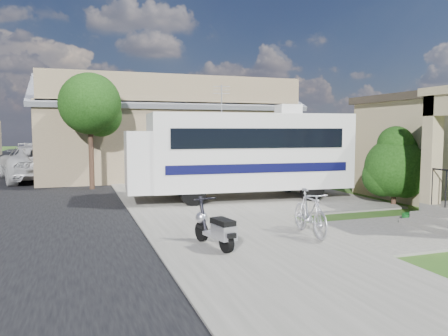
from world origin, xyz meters
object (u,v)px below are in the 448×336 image
object	(u,v)px
scooter	(216,229)
bicycle	(310,215)
motorhome	(241,152)
pickup_truck	(35,162)
shrub	(395,165)
garden_hose	(410,218)
van	(39,156)

from	to	relation	value
scooter	bicycle	distance (m)	2.27
motorhome	bicycle	distance (m)	5.54
motorhome	pickup_truck	xyz separation A→B (m)	(-7.08, 8.58, -0.80)
shrub	garden_hose	xyz separation A→B (m)	(-1.32, -2.18, -1.18)
garden_hose	motorhome	bearing A→B (deg)	120.75
scooter	pickup_truck	xyz separation A→B (m)	(-4.36, 14.29, 0.40)
shrub	bicycle	bearing A→B (deg)	-148.61
bicycle	shrub	bearing A→B (deg)	36.71
motorhome	shrub	xyz separation A→B (m)	(4.16, -2.58, -0.36)
motorhome	scooter	size ratio (longest dim) A/B	5.31
motorhome	bicycle	world-z (taller)	motorhome
motorhome	scooter	distance (m)	6.44
van	garden_hose	bearing A→B (deg)	-73.69
motorhome	shrub	bearing A→B (deg)	-27.78
motorhome	pickup_truck	bearing A→B (deg)	133.55
bicycle	motorhome	bearing A→B (deg)	90.35
pickup_truck	garden_hose	bearing A→B (deg)	115.03
bicycle	scooter	bearing A→B (deg)	-166.84
pickup_truck	van	distance (m)	6.13
shrub	scooter	xyz separation A→B (m)	(-6.88, -3.13, -0.84)
scooter	pickup_truck	size ratio (longest dim) A/B	0.24
pickup_truck	garden_hose	world-z (taller)	pickup_truck
shrub	van	size ratio (longest dim) A/B	0.46
motorhome	van	xyz separation A→B (m)	(-7.29, 14.70, -0.84)
motorhome	garden_hose	distance (m)	5.75
scooter	van	size ratio (longest dim) A/B	0.26
scooter	van	distance (m)	20.92
scooter	garden_hose	bearing A→B (deg)	-2.21
scooter	pickup_truck	bearing A→B (deg)	95.03
van	motorhome	bearing A→B (deg)	-74.80
scooter	pickup_truck	distance (m)	14.95
pickup_truck	motorhome	bearing A→B (deg)	117.94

